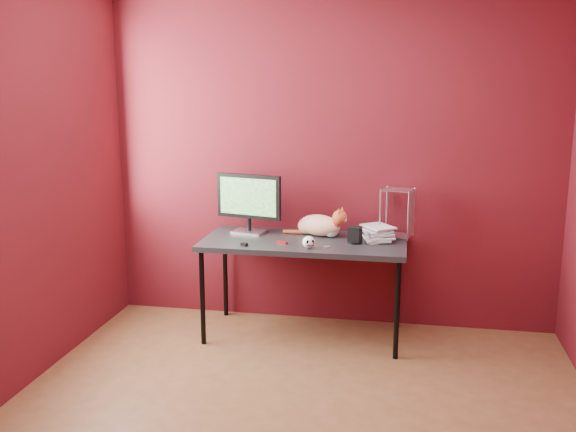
% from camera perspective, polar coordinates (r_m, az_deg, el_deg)
% --- Properties ---
extents(room, '(3.52, 3.52, 2.61)m').
position_cam_1_polar(room, '(3.27, 0.26, 3.81)').
color(room, brown).
rests_on(room, ground).
extents(desk, '(1.50, 0.70, 0.75)m').
position_cam_1_polar(desk, '(4.77, 1.43, -2.72)').
color(desk, black).
rests_on(desk, ground).
extents(monitor, '(0.52, 0.22, 0.46)m').
position_cam_1_polar(monitor, '(4.92, -3.51, 1.39)').
color(monitor, silver).
rests_on(monitor, desk).
extents(cat, '(0.50, 0.29, 0.24)m').
position_cam_1_polar(cat, '(4.87, 2.85, -0.81)').
color(cat, orange).
rests_on(cat, desk).
extents(skull_mug, '(0.09, 0.10, 0.09)m').
position_cam_1_polar(skull_mug, '(4.51, 1.85, -2.33)').
color(skull_mug, white).
rests_on(skull_mug, desk).
extents(speaker, '(0.11, 0.11, 0.12)m').
position_cam_1_polar(speaker, '(4.67, 5.97, -1.74)').
color(speaker, black).
rests_on(speaker, desk).
extents(book_stack, '(0.29, 0.30, 1.21)m').
position_cam_1_polar(book_stack, '(4.66, 7.15, 5.03)').
color(book_stack, beige).
rests_on(book_stack, desk).
extents(wire_rack, '(0.25, 0.22, 0.37)m').
position_cam_1_polar(wire_rack, '(4.88, 9.67, 0.29)').
color(wire_rack, silver).
rests_on(wire_rack, desk).
extents(pocket_knife, '(0.08, 0.05, 0.02)m').
position_cam_1_polar(pocket_knife, '(4.64, -0.54, -2.37)').
color(pocket_knife, '#990B0D').
rests_on(pocket_knife, desk).
extents(black_gadget, '(0.06, 0.05, 0.02)m').
position_cam_1_polar(black_gadget, '(4.59, -3.92, -2.54)').
color(black_gadget, black).
rests_on(black_gadget, desk).
extents(washer, '(0.05, 0.05, 0.00)m').
position_cam_1_polar(washer, '(4.56, 3.48, -2.74)').
color(washer, silver).
rests_on(washer, desk).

